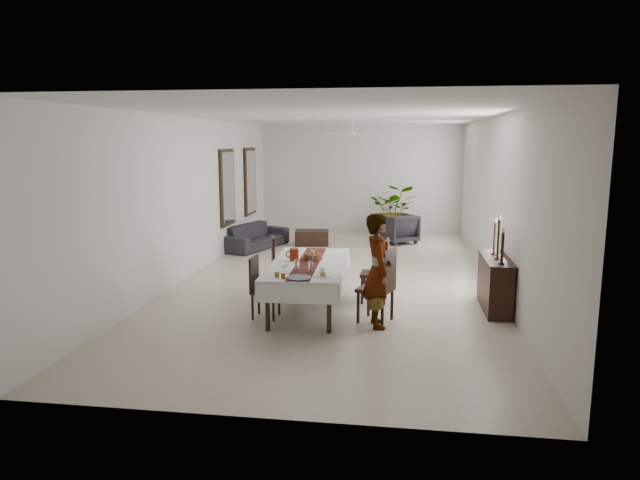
{
  "coord_description": "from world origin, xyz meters",
  "views": [
    {
      "loc": [
        1.24,
        -11.17,
        2.75
      ],
      "look_at": [
        -0.13,
        -1.64,
        1.05
      ],
      "focal_mm": 32.0,
      "sensor_mm": 36.0,
      "label": 1
    }
  ],
  "objects_px": {
    "sofa": "(255,236)",
    "dining_table_top": "(308,265)",
    "woman": "(378,271)",
    "red_pitcher": "(294,255)",
    "sideboard_body": "(495,284)"
  },
  "relations": [
    {
      "from": "woman",
      "to": "sideboard_body",
      "type": "distance_m",
      "value": 2.23
    },
    {
      "from": "red_pitcher",
      "to": "woman",
      "type": "bearing_deg",
      "value": -31.55
    },
    {
      "from": "dining_table_top",
      "to": "sideboard_body",
      "type": "distance_m",
      "value": 3.07
    },
    {
      "from": "red_pitcher",
      "to": "sofa",
      "type": "relative_size",
      "value": 0.1
    },
    {
      "from": "red_pitcher",
      "to": "dining_table_top",
      "type": "bearing_deg",
      "value": -28.8
    },
    {
      "from": "red_pitcher",
      "to": "sideboard_body",
      "type": "relative_size",
      "value": 0.15
    },
    {
      "from": "dining_table_top",
      "to": "sideboard_body",
      "type": "height_order",
      "value": "sideboard_body"
    },
    {
      "from": "dining_table_top",
      "to": "sofa",
      "type": "bearing_deg",
      "value": 111.47
    },
    {
      "from": "woman",
      "to": "red_pitcher",
      "type": "bearing_deg",
      "value": 45.88
    },
    {
      "from": "red_pitcher",
      "to": "sofa",
      "type": "distance_m",
      "value": 5.34
    },
    {
      "from": "sofa",
      "to": "dining_table_top",
      "type": "bearing_deg",
      "value": -137.4
    },
    {
      "from": "woman",
      "to": "dining_table_top",
      "type": "bearing_deg",
      "value": 45.28
    },
    {
      "from": "dining_table_top",
      "to": "woman",
      "type": "distance_m",
      "value": 1.38
    },
    {
      "from": "sofa",
      "to": "red_pitcher",
      "type": "bearing_deg",
      "value": -139.35
    },
    {
      "from": "dining_table_top",
      "to": "sofa",
      "type": "height_order",
      "value": "dining_table_top"
    }
  ]
}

